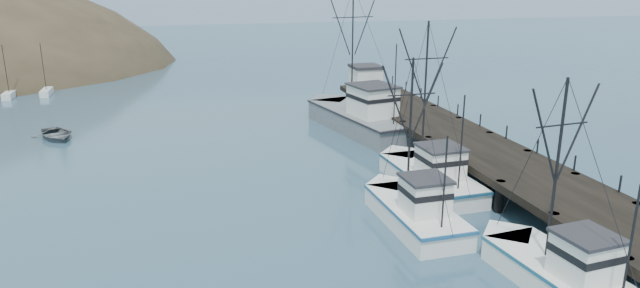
{
  "coord_description": "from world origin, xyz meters",
  "views": [
    {
      "loc": [
        -7.28,
        -22.19,
        13.78
      ],
      "look_at": [
        2.49,
        14.64,
        2.5
      ],
      "focal_mm": 32.0,
      "sensor_mm": 36.0,
      "label": 1
    }
  ],
  "objects_px": {
    "trawler_far": "(428,175)",
    "work_vessel": "(360,117)",
    "pickup_truck": "(372,86)",
    "pier_shed": "(366,78)",
    "trawler_near": "(559,272)",
    "trawler_mid": "(413,210)",
    "motorboat": "(56,138)",
    "pier": "(459,138)"
  },
  "relations": [
    {
      "from": "trawler_mid",
      "to": "trawler_far",
      "type": "height_order",
      "value": "trawler_far"
    },
    {
      "from": "pier",
      "to": "trawler_far",
      "type": "xyz_separation_m",
      "value": [
        -4.88,
        -4.89,
        -0.87
      ]
    },
    {
      "from": "trawler_mid",
      "to": "pickup_truck",
      "type": "height_order",
      "value": "trawler_mid"
    },
    {
      "from": "work_vessel",
      "to": "pier_shed",
      "type": "relative_size",
      "value": 5.0
    },
    {
      "from": "trawler_far",
      "to": "pier_shed",
      "type": "height_order",
      "value": "trawler_far"
    },
    {
      "from": "pickup_truck",
      "to": "motorboat",
      "type": "distance_m",
      "value": 30.65
    },
    {
      "from": "trawler_mid",
      "to": "motorboat",
      "type": "distance_m",
      "value": 33.82
    },
    {
      "from": "pier",
      "to": "pickup_truck",
      "type": "distance_m",
      "value": 17.12
    },
    {
      "from": "trawler_near",
      "to": "pier_shed",
      "type": "relative_size",
      "value": 3.12
    },
    {
      "from": "pier",
      "to": "work_vessel",
      "type": "relative_size",
      "value": 2.75
    },
    {
      "from": "pier",
      "to": "trawler_near",
      "type": "distance_m",
      "value": 19.17
    },
    {
      "from": "work_vessel",
      "to": "trawler_far",
      "type": "bearing_deg",
      "value": -91.11
    },
    {
      "from": "pier",
      "to": "pier_shed",
      "type": "distance_m",
      "value": 18.14
    },
    {
      "from": "pier",
      "to": "trawler_mid",
      "type": "relative_size",
      "value": 4.48
    },
    {
      "from": "work_vessel",
      "to": "pier",
      "type": "bearing_deg",
      "value": -66.17
    },
    {
      "from": "trawler_near",
      "to": "trawler_far",
      "type": "distance_m",
      "value": 13.65
    },
    {
      "from": "pickup_truck",
      "to": "motorboat",
      "type": "relative_size",
      "value": 1.01
    },
    {
      "from": "trawler_near",
      "to": "trawler_mid",
      "type": "height_order",
      "value": "trawler_near"
    },
    {
      "from": "pier",
      "to": "motorboat",
      "type": "bearing_deg",
      "value": 155.21
    },
    {
      "from": "pickup_truck",
      "to": "work_vessel",
      "type": "bearing_deg",
      "value": 147.92
    },
    {
      "from": "pier_shed",
      "to": "pickup_truck",
      "type": "distance_m",
      "value": 1.27
    },
    {
      "from": "pickup_truck",
      "to": "trawler_near",
      "type": "bearing_deg",
      "value": 170.26
    },
    {
      "from": "pier_shed",
      "to": "work_vessel",
      "type": "bearing_deg",
      "value": -112.64
    },
    {
      "from": "pickup_truck",
      "to": "pier",
      "type": "bearing_deg",
      "value": 179.67
    },
    {
      "from": "work_vessel",
      "to": "pickup_truck",
      "type": "xyz_separation_m",
      "value": [
        3.62,
        6.67,
        1.46
      ]
    },
    {
      "from": "work_vessel",
      "to": "motorboat",
      "type": "bearing_deg",
      "value": 171.3
    },
    {
      "from": "trawler_mid",
      "to": "pier",
      "type": "bearing_deg",
      "value": 50.85
    },
    {
      "from": "trawler_near",
      "to": "trawler_far",
      "type": "relative_size",
      "value": 0.88
    },
    {
      "from": "trawler_near",
      "to": "trawler_mid",
      "type": "xyz_separation_m",
      "value": [
        -3.5,
        8.33,
        -0.0
      ]
    },
    {
      "from": "work_vessel",
      "to": "pickup_truck",
      "type": "bearing_deg",
      "value": 61.5
    },
    {
      "from": "trawler_mid",
      "to": "motorboat",
      "type": "relative_size",
      "value": 2.0
    },
    {
      "from": "pier_shed",
      "to": "trawler_mid",
      "type": "bearing_deg",
      "value": -103.74
    },
    {
      "from": "trawler_near",
      "to": "pier_shed",
      "type": "xyz_separation_m",
      "value": [
        3.39,
        36.54,
        2.6
      ]
    },
    {
      "from": "trawler_near",
      "to": "pier_shed",
      "type": "bearing_deg",
      "value": 84.69
    },
    {
      "from": "work_vessel",
      "to": "trawler_mid",
      "type": "bearing_deg",
      "value": -100.24
    },
    {
      "from": "trawler_far",
      "to": "work_vessel",
      "type": "height_order",
      "value": "work_vessel"
    },
    {
      "from": "trawler_near",
      "to": "motorboat",
      "type": "bearing_deg",
      "value": 128.83
    },
    {
      "from": "motorboat",
      "to": "trawler_mid",
      "type": "bearing_deg",
      "value": -69.91
    },
    {
      "from": "trawler_near",
      "to": "pickup_truck",
      "type": "bearing_deg",
      "value": 83.84
    },
    {
      "from": "trawler_near",
      "to": "trawler_mid",
      "type": "relative_size",
      "value": 1.02
    },
    {
      "from": "trawler_near",
      "to": "pickup_truck",
      "type": "xyz_separation_m",
      "value": [
        3.84,
        35.6,
        1.87
      ]
    },
    {
      "from": "pier",
      "to": "trawler_mid",
      "type": "bearing_deg",
      "value": -129.15
    }
  ]
}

